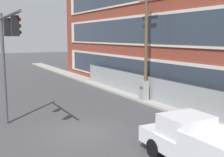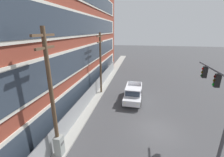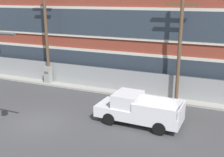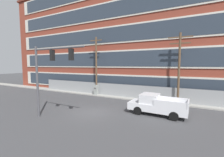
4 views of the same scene
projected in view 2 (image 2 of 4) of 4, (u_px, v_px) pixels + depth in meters
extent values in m
plane|color=#424244|center=(156.00, 131.00, 13.66)|extent=(160.00, 160.00, 0.00)
cube|color=#9E9B93|center=(78.00, 121.00, 14.98)|extent=(80.00, 1.79, 0.16)
cube|color=brown|center=(13.00, 25.00, 13.53)|extent=(51.32, 9.58, 18.31)
cube|color=beige|center=(70.00, 101.00, 14.88)|extent=(47.21, 0.10, 2.64)
cube|color=#2D3844|center=(70.00, 101.00, 14.87)|extent=(45.16, 0.06, 2.20)
cube|color=beige|center=(66.00, 65.00, 13.75)|extent=(47.21, 0.10, 2.64)
cube|color=#2D3844|center=(67.00, 65.00, 13.74)|extent=(45.16, 0.06, 2.20)
cube|color=beige|center=(62.00, 23.00, 12.62)|extent=(47.21, 0.10, 2.64)
cube|color=#2D3844|center=(63.00, 23.00, 12.61)|extent=(45.16, 0.06, 2.20)
cube|color=gray|center=(85.00, 101.00, 17.14)|extent=(36.61, 0.04, 1.97)
cylinder|color=#4C4C51|center=(113.00, 66.00, 34.25)|extent=(0.06, 0.06, 1.97)
cylinder|color=#4C4C51|center=(85.00, 93.00, 16.84)|extent=(36.61, 0.05, 0.05)
cylinder|color=#4C4C51|center=(215.00, 70.00, 10.24)|extent=(5.42, 0.14, 0.14)
cube|color=black|center=(217.00, 81.00, 9.83)|extent=(0.28, 0.32, 0.90)
cylinder|color=#4B0807|center=(215.00, 76.00, 9.77)|extent=(0.04, 0.18, 0.18)
cylinder|color=#503E08|center=(214.00, 80.00, 9.86)|extent=(0.04, 0.18, 0.18)
cylinder|color=green|center=(213.00, 84.00, 9.95)|extent=(0.04, 0.18, 0.18)
cube|color=black|center=(205.00, 72.00, 11.78)|extent=(0.28, 0.32, 0.90)
cylinder|color=red|center=(203.00, 69.00, 11.72)|extent=(0.04, 0.18, 0.18)
cylinder|color=#503E08|center=(202.00, 72.00, 11.81)|extent=(0.04, 0.18, 0.18)
cylinder|color=#0A4011|center=(202.00, 76.00, 11.90)|extent=(0.04, 0.18, 0.18)
cube|color=silver|center=(133.00, 95.00, 19.42)|extent=(5.44, 2.21, 0.70)
cube|color=silver|center=(133.00, 91.00, 18.47)|extent=(1.67, 1.95, 0.85)
cube|color=#283342|center=(132.00, 94.00, 17.70)|extent=(0.10, 1.70, 0.64)
cube|color=silver|center=(141.00, 87.00, 20.15)|extent=(2.70, 0.19, 0.56)
cube|color=silver|center=(127.00, 86.00, 20.54)|extent=(2.70, 0.19, 0.56)
cube|color=silver|center=(135.00, 83.00, 21.69)|extent=(0.15, 1.99, 0.56)
cylinder|color=black|center=(140.00, 104.00, 17.83)|extent=(0.81, 0.28, 0.80)
cylinder|color=black|center=(124.00, 102.00, 18.21)|extent=(0.81, 0.28, 0.80)
cylinder|color=black|center=(141.00, 93.00, 20.83)|extent=(0.81, 0.28, 0.80)
cylinder|color=black|center=(127.00, 92.00, 21.22)|extent=(0.81, 0.28, 0.80)
cube|color=white|center=(138.00, 104.00, 16.71)|extent=(0.07, 0.24, 0.16)
cube|color=white|center=(125.00, 103.00, 17.00)|extent=(0.07, 0.24, 0.16)
cylinder|color=brown|center=(52.00, 100.00, 9.57)|extent=(0.26, 0.26, 8.99)
cube|color=brown|center=(43.00, 35.00, 8.34)|extent=(2.04, 0.14, 0.14)
cube|color=brown|center=(45.00, 48.00, 8.56)|extent=(1.74, 0.14, 0.14)
cylinder|color=brown|center=(101.00, 65.00, 20.55)|extent=(0.26, 0.26, 8.48)
cube|color=brown|center=(100.00, 36.00, 19.39)|extent=(2.65, 0.14, 0.14)
cube|color=brown|center=(100.00, 42.00, 19.61)|extent=(2.26, 0.14, 0.14)
cube|color=#939993|center=(59.00, 147.00, 10.64)|extent=(0.58, 0.53, 1.70)
cube|color=#515151|center=(62.00, 143.00, 10.49)|extent=(0.40, 0.02, 0.20)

